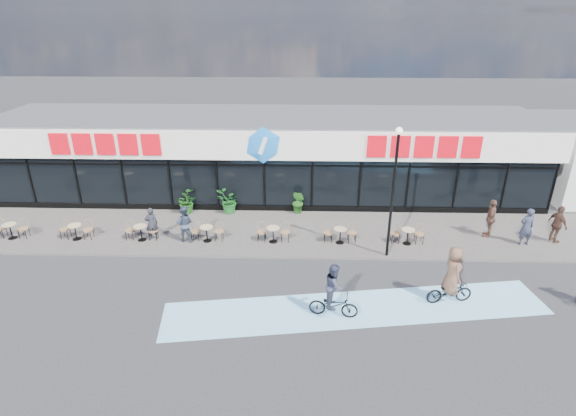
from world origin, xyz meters
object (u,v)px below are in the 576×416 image
Objects in this scene: lamp_post at (394,184)px; patron_left at (152,224)px; potted_plant_left at (185,202)px; patron_right at (185,224)px; pedestrian_c at (527,227)px; potted_plant_right at (299,202)px; potted_plant_mid at (228,202)px; bistro_set_0 at (12,229)px; cyclist_a at (451,281)px; pedestrian_a at (491,218)px; pedestrian_b at (558,224)px.

lamp_post is 11.12m from patron_left.
lamp_post is 4.68× the size of potted_plant_left.
pedestrian_c reaches higher than patron_right.
patron_right is (-5.24, -3.24, 0.23)m from potted_plant_right.
lamp_post is 9.17m from potted_plant_mid.
potted_plant_left is 3.23m from patron_right.
potted_plant_left is 0.96× the size of potted_plant_mid.
pedestrian_c reaches higher than bistro_set_0.
patron_right reaches higher than patron_left.
pedestrian_a is at bearing 57.06° from cyclist_a.
potted_plant_left is at bearing -179.04° from potted_plant_right.
pedestrian_a is 1.04× the size of pedestrian_c.
potted_plant_mid is 3.71m from potted_plant_right.
potted_plant_left is at bearing 156.77° from lamp_post.
lamp_post is 4.46× the size of potted_plant_right.
pedestrian_b is 0.78× the size of cyclist_a.
patron_right is 17.17m from pedestrian_b.
potted_plant_right is at bearing 13.15° from bistro_set_0.
pedestrian_b is at bearing -13.47° from potted_plant_right.
potted_plant_left is 16.65m from pedestrian_c.
patron_right is at bearing 158.06° from cyclist_a.
pedestrian_c is at bearing 85.57° from pedestrian_b.
pedestrian_a is 0.82× the size of cyclist_a.
potted_plant_right is (-3.92, 4.35, -2.72)m from lamp_post.
pedestrian_a is at bearing 64.78° from pedestrian_b.
cyclist_a is (-4.74, -4.48, -0.09)m from pedestrian_c.
pedestrian_c is (16.36, -3.05, 0.29)m from potted_plant_left.
pedestrian_a is at bearing -170.93° from patron_right.
pedestrian_a reaches higher than pedestrian_c.
bistro_set_0 is 8.29m from patron_right.
patron_left is at bearing -5.47° from pedestrian_c.
pedestrian_c is (14.09, -3.09, 0.27)m from potted_plant_mid.
pedestrian_c is 0.79× the size of cyclist_a.
potted_plant_left is 0.95× the size of potted_plant_right.
pedestrian_c is (10.38, -3.15, 0.26)m from potted_plant_right.
potted_plant_mid is 12.03m from cyclist_a.
lamp_post is 11.12m from potted_plant_left.
bistro_set_0 is 13.89m from potted_plant_right.
pedestrian_b is (18.75, 0.26, 0.11)m from patron_left.
potted_plant_right is 9.49m from cyclist_a.
pedestrian_a reaches higher than bistro_set_0.
bistro_set_0 is at bearing -166.85° from potted_plant_right.
pedestrian_b is at bearing -8.75° from potted_plant_left.
cyclist_a is (19.17, -4.47, 0.36)m from bistro_set_0.
cyclist_a is at bearing -13.11° from bistro_set_0.
potted_plant_mid is 0.73× the size of patron_right.
patron_left reaches higher than potted_plant_mid.
potted_plant_mid is 4.37m from patron_left.
potted_plant_mid reaches higher than bistro_set_0.
patron_left is at bearing -105.68° from potted_plant_left.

